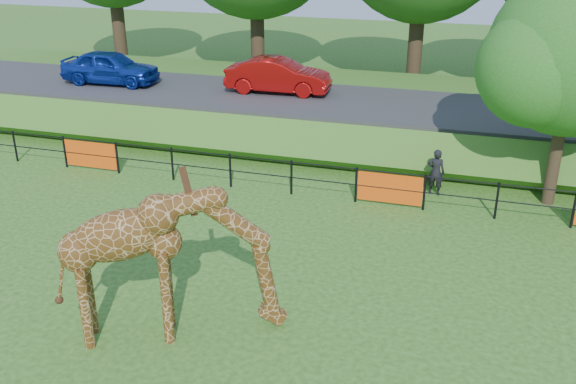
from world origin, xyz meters
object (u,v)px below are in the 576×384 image
at_px(giraffe, 172,264).
at_px(car_blue, 110,67).
at_px(visitor, 436,172).
at_px(tree_east, 576,59).
at_px(car_red, 278,76).

xyz_separation_m(giraffe, car_blue, (-9.44, 13.42, 0.51)).
bearing_deg(visitor, giraffe, 71.82).
bearing_deg(tree_east, car_blue, 166.14).
distance_m(visitor, tree_east, 4.93).
bearing_deg(visitor, car_red, -29.62).
bearing_deg(car_red, tree_east, -118.35).
height_order(car_blue, tree_east, tree_east).
distance_m(car_blue, tree_east, 17.88).
bearing_deg(giraffe, tree_east, 25.22).
bearing_deg(car_red, giraffe, -173.29).
height_order(giraffe, tree_east, tree_east).
relative_size(visitor, tree_east, 0.21).
relative_size(giraffe, car_red, 1.09).
xyz_separation_m(giraffe, tree_east, (7.79, 9.17, 2.68)).
bearing_deg(giraffe, visitor, 39.14).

